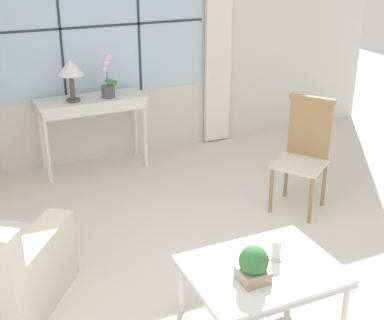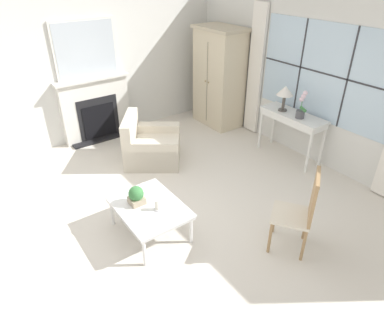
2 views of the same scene
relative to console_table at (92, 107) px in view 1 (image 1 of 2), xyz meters
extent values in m
plane|color=silver|center=(0.22, -2.73, -0.72)|extent=(14.00, 14.00, 0.00)
cube|color=silver|center=(0.22, 0.30, 0.68)|extent=(7.20, 0.06, 2.80)
cube|color=silver|center=(0.22, 0.27, 0.79)|extent=(2.39, 0.01, 1.50)
cube|color=#2D2D33|center=(-0.21, 0.26, 0.79)|extent=(0.02, 0.02, 1.50)
cube|color=#2D2D33|center=(0.65, 0.26, 0.79)|extent=(0.02, 0.02, 1.50)
cube|color=#2D2D33|center=(0.22, 0.26, 0.79)|extent=(2.39, 0.02, 0.02)
cube|color=white|center=(1.62, 0.22, 0.51)|extent=(0.33, 0.06, 2.41)
cube|color=white|center=(0.00, 0.00, 0.08)|extent=(1.15, 0.43, 0.03)
cube|color=white|center=(0.00, 0.00, 0.02)|extent=(1.11, 0.41, 0.10)
cylinder|color=white|center=(-0.54, -0.17, -0.33)|extent=(0.04, 0.04, 0.79)
cylinder|color=white|center=(0.54, -0.17, -0.33)|extent=(0.04, 0.04, 0.79)
cylinder|color=white|center=(-0.54, 0.17, -0.33)|extent=(0.04, 0.04, 0.79)
cylinder|color=white|center=(0.54, 0.17, -0.33)|extent=(0.04, 0.04, 0.79)
cylinder|color=#4C4742|center=(-0.20, -0.05, 0.11)|extent=(0.15, 0.15, 0.02)
cylinder|color=#4C4742|center=(-0.20, -0.05, 0.25)|extent=(0.05, 0.05, 0.25)
cone|color=white|center=(-0.20, -0.05, 0.45)|extent=(0.28, 0.28, 0.16)
cylinder|color=#4C4C51|center=(0.17, -0.06, 0.16)|extent=(0.14, 0.14, 0.13)
cylinder|color=#38753D|center=(0.17, -0.06, 0.39)|extent=(0.01, 0.01, 0.33)
cube|color=#38753D|center=(0.22, -0.06, 0.26)|extent=(0.13, 0.02, 0.08)
sphere|color=silver|center=(0.15, -0.05, 0.40)|extent=(0.08, 0.08, 0.08)
sphere|color=silver|center=(0.17, -0.05, 0.46)|extent=(0.08, 0.08, 0.08)
sphere|color=silver|center=(0.20, -0.05, 0.52)|extent=(0.08, 0.08, 0.08)
cube|color=beige|center=(-0.99, -2.21, -0.45)|extent=(0.68, 0.85, 0.54)
cube|color=beige|center=(1.49, -1.73, -0.25)|extent=(0.61, 0.61, 0.03)
cube|color=#9E7A51|center=(1.65, -1.62, 0.03)|extent=(0.26, 0.35, 0.54)
cube|color=#9E7A51|center=(1.65, -1.62, 0.32)|extent=(0.28, 0.38, 0.05)
cylinder|color=#9E7A51|center=(1.44, -1.99, -0.49)|extent=(0.04, 0.04, 0.45)
cylinder|color=#9E7A51|center=(1.22, -1.68, -0.49)|extent=(0.04, 0.04, 0.45)
cylinder|color=#9E7A51|center=(1.75, -1.78, -0.49)|extent=(0.04, 0.04, 0.45)
cylinder|color=#9E7A51|center=(1.54, -1.47, -0.49)|extent=(0.04, 0.04, 0.45)
cube|color=silver|center=(0.33, -2.97, -0.30)|extent=(0.97, 0.74, 0.03)
cube|color=beige|center=(0.33, -2.97, -0.33)|extent=(0.95, 0.73, 0.04)
cylinder|color=silver|center=(0.77, -3.30, -0.51)|extent=(0.04, 0.04, 0.41)
cylinder|color=silver|center=(-0.10, -2.65, -0.51)|extent=(0.04, 0.04, 0.41)
cylinder|color=silver|center=(0.77, -2.65, -0.51)|extent=(0.04, 0.04, 0.41)
cube|color=tan|center=(0.20, -3.07, -0.24)|extent=(0.18, 0.18, 0.08)
sphere|color=#38753D|center=(0.20, -3.07, -0.14)|extent=(0.19, 0.19, 0.19)
cylinder|color=silver|center=(0.46, -2.93, -0.28)|extent=(0.09, 0.09, 0.01)
cylinder|color=silver|center=(0.46, -2.93, -0.21)|extent=(0.06, 0.06, 0.13)
cylinder|color=black|center=(0.46, -2.93, -0.14)|extent=(0.00, 0.00, 0.01)
camera|label=1|loc=(-1.29, -5.43, 1.71)|focal=50.00mm
camera|label=2|loc=(3.35, -4.48, 2.31)|focal=32.00mm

